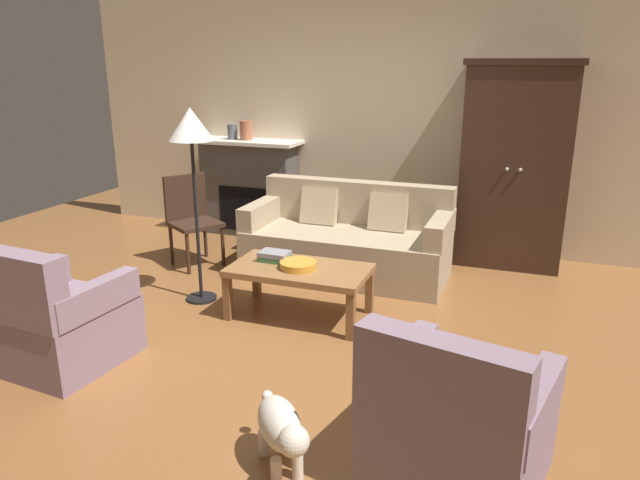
# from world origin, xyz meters

# --- Properties ---
(ground_plane) EXTENTS (9.60, 9.60, 0.00)m
(ground_plane) POSITION_xyz_m (0.00, 0.00, 0.00)
(ground_plane) COLOR brown
(back_wall) EXTENTS (7.20, 0.10, 2.80)m
(back_wall) POSITION_xyz_m (0.00, 2.55, 1.40)
(back_wall) COLOR beige
(back_wall) RESTS_ON ground
(fireplace) EXTENTS (1.26, 0.48, 1.12)m
(fireplace) POSITION_xyz_m (-1.55, 2.30, 0.57)
(fireplace) COLOR #4C4947
(fireplace) RESTS_ON ground
(armoire) EXTENTS (1.06, 0.57, 2.01)m
(armoire) POSITION_xyz_m (1.40, 2.22, 1.01)
(armoire) COLOR #382319
(armoire) RESTS_ON ground
(couch) EXTENTS (1.93, 0.86, 0.86)m
(couch) POSITION_xyz_m (-0.03, 1.37, 0.32)
(couch) COLOR tan
(couch) RESTS_ON ground
(coffee_table) EXTENTS (1.10, 0.60, 0.42)m
(coffee_table) POSITION_xyz_m (-0.09, 0.27, 0.37)
(coffee_table) COLOR olive
(coffee_table) RESTS_ON ground
(fruit_bowl) EXTENTS (0.29, 0.29, 0.06)m
(fruit_bowl) POSITION_xyz_m (-0.09, 0.25, 0.45)
(fruit_bowl) COLOR orange
(fruit_bowl) RESTS_ON coffee_table
(book_stack) EXTENTS (0.25, 0.18, 0.08)m
(book_stack) POSITION_xyz_m (-0.34, 0.35, 0.46)
(book_stack) COLOR #427A4C
(book_stack) RESTS_ON coffee_table
(mantel_vase_slate) EXTENTS (0.11, 0.11, 0.17)m
(mantel_vase_slate) POSITION_xyz_m (-1.73, 2.28, 1.21)
(mantel_vase_slate) COLOR #565B66
(mantel_vase_slate) RESTS_ON fireplace
(mantel_vase_terracotta) EXTENTS (0.15, 0.15, 0.22)m
(mantel_vase_terracotta) POSITION_xyz_m (-1.55, 2.28, 1.23)
(mantel_vase_terracotta) COLOR #A86042
(mantel_vase_terracotta) RESTS_ON fireplace
(armchair_near_left) EXTENTS (0.84, 0.83, 0.88)m
(armchair_near_left) POSITION_xyz_m (-1.34, -1.00, 0.32)
(armchair_near_left) COLOR gray
(armchair_near_left) RESTS_ON ground
(armchair_near_right) EXTENTS (0.92, 0.92, 0.88)m
(armchair_near_right) POSITION_xyz_m (1.34, -1.29, 0.32)
(armchair_near_right) COLOR gray
(armchair_near_right) RESTS_ON ground
(side_chair_wooden) EXTENTS (0.61, 0.61, 0.90)m
(side_chair_wooden) POSITION_xyz_m (-1.61, 1.12, 0.51)
(side_chair_wooden) COLOR #382319
(side_chair_wooden) RESTS_ON ground
(floor_lamp) EXTENTS (0.36, 0.36, 1.63)m
(floor_lamp) POSITION_xyz_m (-1.03, 0.30, 1.41)
(floor_lamp) COLOR black
(floor_lamp) RESTS_ON ground
(dog) EXTENTS (0.44, 0.48, 0.39)m
(dog) POSITION_xyz_m (0.52, -1.49, 0.25)
(dog) COLOR beige
(dog) RESTS_ON ground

